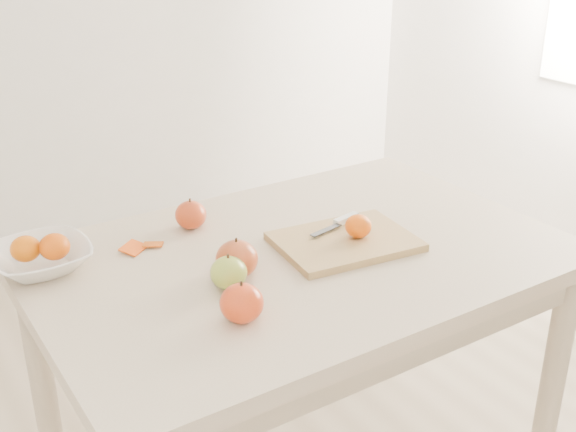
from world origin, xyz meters
TOP-DOWN VIEW (x-y plane):
  - table at (0.00, 0.00)m, footprint 1.20×0.80m
  - cutting_board at (0.11, -0.03)m, footprint 0.34×0.26m
  - board_tangerine at (0.14, -0.04)m, footprint 0.06×0.06m
  - fruit_bowl at (-0.52, 0.23)m, footprint 0.22×0.22m
  - bowl_tangerine_near at (-0.55, 0.24)m, footprint 0.06×0.06m
  - bowl_tangerine_far at (-0.49, 0.22)m, footprint 0.07×0.07m
  - orange_peel_a at (-0.32, 0.21)m, footprint 0.07×0.07m
  - orange_peel_b at (-0.27, 0.21)m, footprint 0.06×0.05m
  - paring_knife at (0.15, 0.04)m, footprint 0.17×0.06m
  - apple_green at (-0.22, -0.06)m, footprint 0.08×0.08m
  - apple_red_c at (-0.26, -0.19)m, footprint 0.08×0.08m
  - apple_red_a at (-0.15, 0.25)m, footprint 0.08×0.08m
  - apple_red_b at (-0.18, -0.03)m, footprint 0.09×0.09m

SIDE VIEW (x-z plane):
  - table at x=0.00m, z-range 0.28..1.03m
  - orange_peel_a at x=-0.32m, z-range 0.75..0.76m
  - orange_peel_b at x=-0.27m, z-range 0.75..0.76m
  - cutting_board at x=0.11m, z-range 0.75..0.77m
  - paring_knife at x=0.15m, z-range 0.77..0.78m
  - fruit_bowl at x=-0.52m, z-range 0.75..0.80m
  - apple_red_a at x=-0.15m, z-range 0.75..0.82m
  - apple_green at x=-0.22m, z-range 0.75..0.82m
  - apple_red_c at x=-0.26m, z-range 0.75..0.83m
  - apple_red_b at x=-0.18m, z-range 0.75..0.83m
  - board_tangerine at x=0.14m, z-range 0.77..0.82m
  - bowl_tangerine_near at x=-0.55m, z-range 0.77..0.83m
  - bowl_tangerine_far at x=-0.49m, z-range 0.77..0.83m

